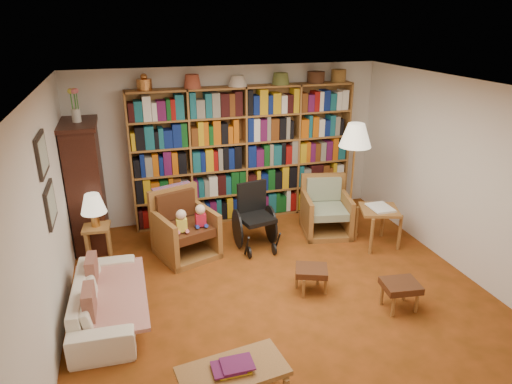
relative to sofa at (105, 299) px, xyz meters
name	(u,v)px	position (x,y,z in m)	size (l,w,h in m)	color
floor	(279,291)	(2.05, -0.06, -0.24)	(5.00, 5.00, 0.00)	#904016
ceiling	(283,88)	(2.05, -0.06, 2.26)	(5.00, 5.00, 0.00)	white
wall_back	(230,144)	(2.05, 2.44, 1.01)	(5.00, 5.00, 0.00)	silver
wall_front	(407,334)	(2.05, -2.56, 1.01)	(5.00, 5.00, 0.00)	silver
wall_left	(47,225)	(-0.45, -0.06, 1.01)	(5.00, 5.00, 0.00)	silver
wall_right	(463,178)	(4.55, -0.06, 1.01)	(5.00, 5.00, 0.00)	silver
bookshelf	(245,150)	(2.25, 2.27, 0.93)	(3.60, 0.30, 2.42)	#A36932
curio_cabinet	(86,184)	(-0.20, 1.94, 0.71)	(0.50, 0.95, 2.40)	#35150E
framed_pictures	(46,180)	(-0.43, 0.24, 1.38)	(0.03, 0.52, 0.97)	black
sofa	(105,299)	(0.00, 0.00, 0.00)	(0.65, 1.66, 0.48)	#F2E5CD
sofa_throw	(109,294)	(0.05, 0.00, 0.06)	(0.80, 1.50, 0.04)	beige
cushion_left	(92,269)	(-0.13, 0.35, 0.21)	(0.11, 0.34, 0.34)	maroon
cushion_right	(89,303)	(-0.13, -0.35, 0.21)	(0.11, 0.35, 0.35)	maroon
side_table_lamp	(98,236)	(-0.10, 1.35, 0.15)	(0.38, 0.38, 0.55)	#A36932
table_lamp	(93,205)	(-0.10, 1.35, 0.62)	(0.34, 0.34, 0.46)	#BF863D
armchair_leather	(185,227)	(1.09, 1.30, 0.15)	(1.00, 1.00, 0.96)	#A36932
armchair_sage	(324,211)	(3.30, 1.39, 0.09)	(0.85, 0.86, 0.88)	#A36932
wheelchair	(254,218)	(2.11, 1.24, 0.19)	(0.55, 0.76, 0.95)	black
floor_lamp	(355,140)	(3.61, 1.13, 1.29)	(0.47, 0.47, 1.77)	#BF863D
side_table_papers	(379,214)	(3.86, 0.71, 0.25)	(0.68, 0.68, 0.62)	#A36932
footstool_a	(311,272)	(2.43, -0.16, 0.03)	(0.48, 0.45, 0.33)	#482513
footstool_b	(400,287)	(3.28, -0.79, 0.04)	(0.45, 0.40, 0.35)	#482513
coffee_table	(233,373)	(1.09, -1.59, 0.07)	(0.99, 0.59, 0.41)	#A36932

